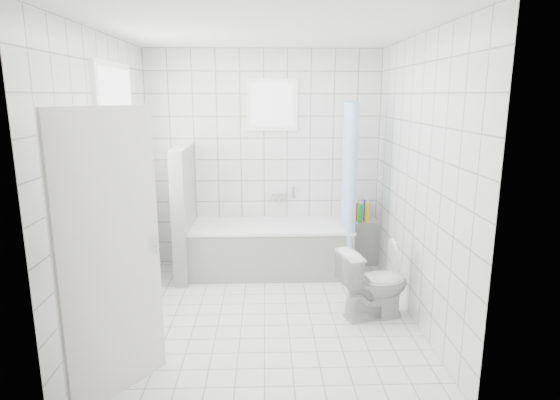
{
  "coord_description": "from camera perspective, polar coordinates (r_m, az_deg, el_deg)",
  "views": [
    {
      "loc": [
        0.02,
        -4.16,
        2.06
      ],
      "look_at": [
        0.16,
        0.35,
        1.05
      ],
      "focal_mm": 30.0,
      "sensor_mm": 36.0,
      "label": 1
    }
  ],
  "objects": [
    {
      "name": "ground",
      "position": [
        4.65,
        -1.87,
        -13.73
      ],
      "size": [
        3.0,
        3.0,
        0.0
      ],
      "primitive_type": "plane",
      "color": "white",
      "rests_on": "ground"
    },
    {
      "name": "ceiling",
      "position": [
        4.2,
        -2.14,
        19.99
      ],
      "size": [
        3.0,
        3.0,
        0.0
      ],
      "primitive_type": "plane",
      "rotation": [
        3.14,
        0.0,
        0.0
      ],
      "color": "white",
      "rests_on": "ground"
    },
    {
      "name": "wall_back",
      "position": [
        5.71,
        -1.95,
        4.97
      ],
      "size": [
        2.8,
        0.02,
        2.6
      ],
      "primitive_type": "cube",
      "color": "white",
      "rests_on": "ground"
    },
    {
      "name": "wall_front",
      "position": [
        2.77,
        -2.1,
        -3.36
      ],
      "size": [
        2.8,
        0.02,
        2.6
      ],
      "primitive_type": "cube",
      "color": "white",
      "rests_on": "ground"
    },
    {
      "name": "wall_left",
      "position": [
        4.46,
        -20.29,
        2.01
      ],
      "size": [
        0.02,
        3.0,
        2.6
      ],
      "primitive_type": "cube",
      "color": "white",
      "rests_on": "ground"
    },
    {
      "name": "wall_right",
      "position": [
        4.45,
        16.35,
        2.26
      ],
      "size": [
        0.02,
        3.0,
        2.6
      ],
      "primitive_type": "cube",
      "color": "white",
      "rests_on": "ground"
    },
    {
      "name": "window_left",
      "position": [
        4.69,
        -18.91,
        6.31
      ],
      "size": [
        0.01,
        0.9,
        1.4
      ],
      "primitive_type": "cube",
      "color": "white",
      "rests_on": "wall_left"
    },
    {
      "name": "window_back",
      "position": [
        5.62,
        -0.96,
        11.49
      ],
      "size": [
        0.5,
        0.01,
        0.5
      ],
      "primitive_type": "cube",
      "color": "white",
      "rests_on": "wall_back"
    },
    {
      "name": "window_sill",
      "position": [
        4.81,
        -17.77,
        -2.46
      ],
      "size": [
        0.18,
        1.02,
        0.08
      ],
      "primitive_type": "cube",
      "color": "white",
      "rests_on": "wall_left"
    },
    {
      "name": "door",
      "position": [
        3.36,
        -19.85,
        -6.6
      ],
      "size": [
        0.49,
        0.68,
        2.0
      ],
      "primitive_type": "cube",
      "rotation": [
        0.0,
        0.0,
        -0.61
      ],
      "color": "silver",
      "rests_on": "ground"
    },
    {
      "name": "bathtub",
      "position": [
        5.58,
        -1.07,
        -5.89
      ],
      "size": [
        1.86,
        0.77,
        0.58
      ],
      "color": "white",
      "rests_on": "ground"
    },
    {
      "name": "partition_wall",
      "position": [
        5.48,
        -11.57,
        -1.48
      ],
      "size": [
        0.15,
        0.85,
        1.5
      ],
      "primitive_type": "cube",
      "color": "white",
      "rests_on": "ground"
    },
    {
      "name": "tiled_ledge",
      "position": [
        5.94,
        9.9,
        -5.05
      ],
      "size": [
        0.4,
        0.24,
        0.55
      ],
      "primitive_type": "cube",
      "color": "white",
      "rests_on": "ground"
    },
    {
      "name": "toilet",
      "position": [
        4.55,
        11.37,
        -9.92
      ],
      "size": [
        0.73,
        0.52,
        0.67
      ],
      "primitive_type": "imported",
      "rotation": [
        0.0,
        0.0,
        1.82
      ],
      "color": "silver",
      "rests_on": "ground"
    },
    {
      "name": "curtain_rod",
      "position": [
        5.34,
        8.44,
        11.84
      ],
      "size": [
        0.02,
        0.8,
        0.02
      ],
      "primitive_type": "cylinder",
      "rotation": [
        1.57,
        0.0,
        0.0
      ],
      "color": "silver",
      "rests_on": "wall_back"
    },
    {
      "name": "shower_curtain",
      "position": [
        5.3,
        8.37,
        2.05
      ],
      "size": [
        0.14,
        0.48,
        1.78
      ],
      "primitive_type": null,
      "color": "#4FAAE9",
      "rests_on": "curtain_rod"
    },
    {
      "name": "tub_faucet",
      "position": [
        5.75,
        -0.14,
        0.48
      ],
      "size": [
        0.18,
        0.06,
        0.06
      ],
      "primitive_type": "cube",
      "color": "silver",
      "rests_on": "wall_back"
    },
    {
      "name": "sill_bottles",
      "position": [
        4.66,
        -18.16,
        -1.06
      ],
      "size": [
        0.15,
        0.73,
        0.28
      ],
      "color": "#36CAF6",
      "rests_on": "window_sill"
    },
    {
      "name": "ledge_bottles",
      "position": [
        5.79,
        10.05,
        -1.43
      ],
      "size": [
        0.18,
        0.16,
        0.26
      ],
      "color": "red",
      "rests_on": "tiled_ledge"
    }
  ]
}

